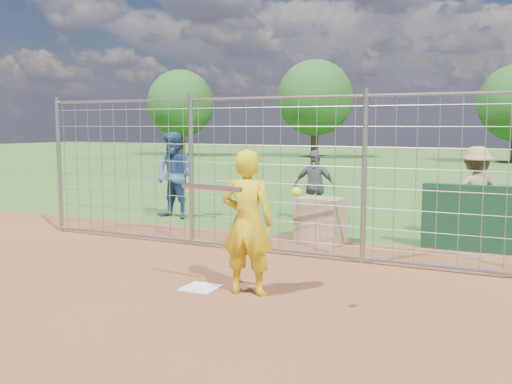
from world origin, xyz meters
The scene contains 11 objects.
ground centered at (0.00, 0.00, 0.00)m, with size 100.00×100.00×0.00m, color #2D591E.
infield_dirt centered at (0.00, -3.00, 0.01)m, with size 18.00×18.00×0.00m, color brown.
home_plate centered at (0.00, -0.20, 0.01)m, with size 0.43×0.43×0.02m, color silver.
dugout_wall centered at (3.40, 3.60, 0.55)m, with size 2.60×0.20×1.10m, color #11381E.
batter centered at (0.64, -0.15, 0.90)m, with size 0.65×0.43×1.79m, color gold.
bystander_a centered at (-3.41, 4.32, 0.97)m, with size 0.94×0.73×1.93m, color navy.
bystander_b centered at (-0.44, 5.22, 0.78)m, with size 0.91×0.38×1.55m, color slate.
bystander_c centered at (2.86, 4.61, 0.85)m, with size 1.10×0.63×1.70m, color #997853.
equipment_bin centered at (0.42, 3.20, 0.40)m, with size 0.80×0.55×0.80m, color tan.
equipment_in_play centered at (0.56, -0.44, 1.33)m, with size 1.71×0.45×0.13m.
backstop_fence centered at (0.00, 2.00, 1.26)m, with size 9.08×0.08×2.60m.
Camera 1 is at (3.69, -6.26, 2.07)m, focal length 40.00 mm.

